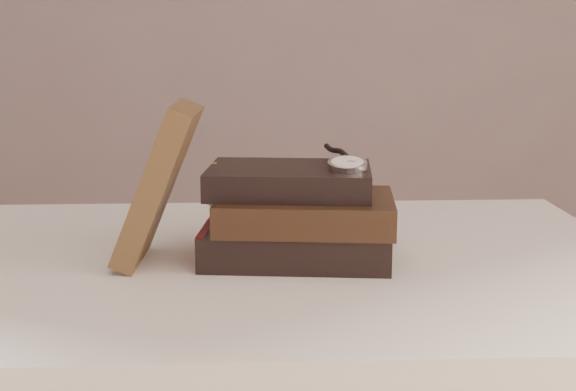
{
  "coord_description": "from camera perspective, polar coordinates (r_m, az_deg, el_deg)",
  "views": [
    {
      "loc": [
        0.04,
        -0.56,
        1.02
      ],
      "look_at": [
        0.08,
        0.35,
        0.82
      ],
      "focal_mm": 50.19,
      "sensor_mm": 36.0,
      "label": 1
    }
  ],
  "objects": [
    {
      "name": "table",
      "position": [
        0.98,
        -4.96,
        -9.61
      ],
      "size": [
        1.0,
        0.6,
        0.75
      ],
      "color": "silver",
      "rests_on": "ground"
    },
    {
      "name": "book_stack",
      "position": [
        0.93,
        0.69,
        -1.49
      ],
      "size": [
        0.23,
        0.17,
        0.11
      ],
      "color": "black",
      "rests_on": "table"
    },
    {
      "name": "journal",
      "position": [
        0.92,
        -9.2,
        0.84
      ],
      "size": [
        0.1,
        0.12,
        0.18
      ],
      "primitive_type": "cube",
      "rotation": [
        0.0,
        0.39,
        -0.06
      ],
      "color": "#3C2917",
      "rests_on": "table"
    },
    {
      "name": "pocket_watch",
      "position": [
        0.92,
        4.12,
        2.34
      ],
      "size": [
        0.05,
        0.15,
        0.02
      ],
      "color": "silver",
      "rests_on": "book_stack"
    },
    {
      "name": "eyeglasses",
      "position": [
        1.01,
        -3.46,
        0.15
      ],
      "size": [
        0.1,
        0.11,
        0.04
      ],
      "color": "silver",
      "rests_on": "book_stack"
    }
  ]
}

